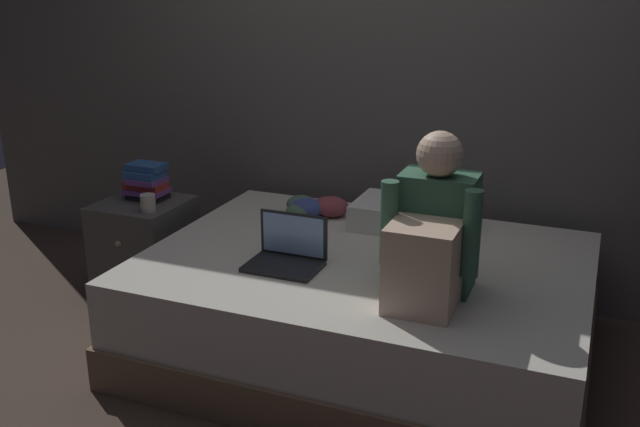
# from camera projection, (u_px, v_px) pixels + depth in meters

# --- Properties ---
(ground_plane) EXTENTS (8.00, 8.00, 0.00)m
(ground_plane) POSITION_uv_depth(u_px,v_px,m) (300.00, 377.00, 3.22)
(ground_plane) COLOR #47382D
(wall_back) EXTENTS (5.60, 0.10, 2.70)m
(wall_back) POSITION_uv_depth(u_px,v_px,m) (388.00, 46.00, 3.84)
(wall_back) COLOR #605B56
(wall_back) RESTS_ON ground_plane
(bed) EXTENTS (2.00, 1.50, 0.50)m
(bed) POSITION_uv_depth(u_px,v_px,m) (365.00, 307.00, 3.33)
(bed) COLOR #7A6047
(bed) RESTS_ON ground_plane
(nightstand) EXTENTS (0.44, 0.46, 0.57)m
(nightstand) POSITION_uv_depth(u_px,v_px,m) (146.00, 252.00, 3.89)
(nightstand) COLOR #474442
(nightstand) RESTS_ON ground_plane
(person_sitting) EXTENTS (0.39, 0.44, 0.66)m
(person_sitting) POSITION_uv_depth(u_px,v_px,m) (432.00, 236.00, 2.78)
(person_sitting) COLOR #38664C
(person_sitting) RESTS_ON bed
(laptop) EXTENTS (0.32, 0.23, 0.22)m
(laptop) POSITION_uv_depth(u_px,v_px,m) (287.00, 253.00, 3.14)
(laptop) COLOR black
(laptop) RESTS_ON bed
(pillow) EXTENTS (0.56, 0.36, 0.13)m
(pillow) POSITION_uv_depth(u_px,v_px,m) (411.00, 216.00, 3.59)
(pillow) COLOR silver
(pillow) RESTS_ON bed
(book_stack) EXTENTS (0.22, 0.16, 0.20)m
(book_stack) POSITION_uv_depth(u_px,v_px,m) (146.00, 182.00, 3.81)
(book_stack) COLOR black
(book_stack) RESTS_ON nightstand
(mug) EXTENTS (0.08, 0.08, 0.09)m
(mug) POSITION_uv_depth(u_px,v_px,m) (148.00, 203.00, 3.63)
(mug) COLOR #BCB2A3
(mug) RESTS_ON nightstand
(clothes_pile) EXTENTS (0.35, 0.24, 0.11)m
(clothes_pile) POSITION_uv_depth(u_px,v_px,m) (313.00, 207.00, 3.78)
(clothes_pile) COLOR #3D4C8E
(clothes_pile) RESTS_ON bed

